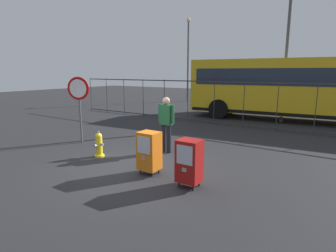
{
  "coord_description": "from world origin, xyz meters",
  "views": [
    {
      "loc": [
        4.42,
        -5.07,
        2.4
      ],
      "look_at": [
        0.3,
        1.2,
        0.9
      ],
      "focal_mm": 29.23,
      "sensor_mm": 36.0,
      "label": 1
    }
  ],
  "objects_px": {
    "newspaper_box_primary": "(149,151)",
    "street_light_near_right": "(289,19)",
    "fire_hydrant": "(99,145)",
    "pedestrian": "(166,121)",
    "newspaper_box_secondary": "(189,161)",
    "bus_near": "(301,86)",
    "stop_sign": "(79,96)",
    "street_light_near_left": "(188,54)"
  },
  "relations": [
    {
      "from": "stop_sign",
      "to": "street_light_near_right",
      "type": "bearing_deg",
      "value": 58.53
    },
    {
      "from": "fire_hydrant",
      "to": "bus_near",
      "type": "height_order",
      "value": "bus_near"
    },
    {
      "from": "newspaper_box_secondary",
      "to": "pedestrian",
      "type": "xyz_separation_m",
      "value": [
        -1.8,
        1.83,
        0.38
      ]
    },
    {
      "from": "newspaper_box_secondary",
      "to": "pedestrian",
      "type": "distance_m",
      "value": 2.6
    },
    {
      "from": "newspaper_box_secondary",
      "to": "pedestrian",
      "type": "relative_size",
      "value": 0.61
    },
    {
      "from": "bus_near",
      "to": "street_light_near_left",
      "type": "bearing_deg",
      "value": 146.02
    },
    {
      "from": "pedestrian",
      "to": "stop_sign",
      "type": "bearing_deg",
      "value": -168.02
    },
    {
      "from": "bus_near",
      "to": "street_light_near_left",
      "type": "height_order",
      "value": "street_light_near_left"
    },
    {
      "from": "pedestrian",
      "to": "street_light_near_right",
      "type": "height_order",
      "value": "street_light_near_right"
    },
    {
      "from": "newspaper_box_primary",
      "to": "street_light_near_left",
      "type": "xyz_separation_m",
      "value": [
        -7.27,
        14.79,
        3.23
      ]
    },
    {
      "from": "stop_sign",
      "to": "street_light_near_right",
      "type": "height_order",
      "value": "street_light_near_right"
    },
    {
      "from": "newspaper_box_secondary",
      "to": "street_light_near_left",
      "type": "relative_size",
      "value": 0.16
    },
    {
      "from": "stop_sign",
      "to": "street_light_near_left",
      "type": "height_order",
      "value": "street_light_near_left"
    },
    {
      "from": "newspaper_box_primary",
      "to": "stop_sign",
      "type": "xyz_separation_m",
      "value": [
        -3.71,
        1.04,
        1.03
      ]
    },
    {
      "from": "newspaper_box_primary",
      "to": "pedestrian",
      "type": "height_order",
      "value": "pedestrian"
    },
    {
      "from": "pedestrian",
      "to": "street_light_near_right",
      "type": "xyz_separation_m",
      "value": [
        1.82,
        7.33,
        3.81
      ]
    },
    {
      "from": "street_light_near_left",
      "to": "fire_hydrant",
      "type": "bearing_deg",
      "value": -70.07
    },
    {
      "from": "fire_hydrant",
      "to": "newspaper_box_primary",
      "type": "relative_size",
      "value": 0.73
    },
    {
      "from": "pedestrian",
      "to": "bus_near",
      "type": "height_order",
      "value": "bus_near"
    },
    {
      "from": "newspaper_box_secondary",
      "to": "bus_near",
      "type": "relative_size",
      "value": 0.1
    },
    {
      "from": "newspaper_box_secondary",
      "to": "street_light_near_left",
      "type": "distance_m",
      "value": 17.45
    },
    {
      "from": "newspaper_box_secondary",
      "to": "street_light_near_right",
      "type": "height_order",
      "value": "street_light_near_right"
    },
    {
      "from": "bus_near",
      "to": "fire_hydrant",
      "type": "bearing_deg",
      "value": -116.98
    },
    {
      "from": "stop_sign",
      "to": "fire_hydrant",
      "type": "bearing_deg",
      "value": -24.2
    },
    {
      "from": "bus_near",
      "to": "street_light_near_right",
      "type": "relative_size",
      "value": 1.28
    },
    {
      "from": "stop_sign",
      "to": "bus_near",
      "type": "relative_size",
      "value": 0.21
    },
    {
      "from": "street_light_near_right",
      "to": "newspaper_box_secondary",
      "type": "bearing_deg",
      "value": -90.15
    },
    {
      "from": "street_light_near_right",
      "to": "newspaper_box_primary",
      "type": "bearing_deg",
      "value": -97.44
    },
    {
      "from": "fire_hydrant",
      "to": "newspaper_box_primary",
      "type": "distance_m",
      "value": 2.04
    },
    {
      "from": "newspaper_box_primary",
      "to": "street_light_near_right",
      "type": "bearing_deg",
      "value": 82.56
    },
    {
      "from": "fire_hydrant",
      "to": "pedestrian",
      "type": "relative_size",
      "value": 0.45
    },
    {
      "from": "pedestrian",
      "to": "newspaper_box_secondary",
      "type": "bearing_deg",
      "value": -45.52
    },
    {
      "from": "stop_sign",
      "to": "street_light_near_left",
      "type": "distance_m",
      "value": 14.37
    },
    {
      "from": "stop_sign",
      "to": "bus_near",
      "type": "xyz_separation_m",
      "value": [
        5.53,
        8.67,
        0.11
      ]
    },
    {
      "from": "street_light_near_left",
      "to": "street_light_near_right",
      "type": "height_order",
      "value": "street_light_near_right"
    },
    {
      "from": "newspaper_box_secondary",
      "to": "pedestrian",
      "type": "height_order",
      "value": "pedestrian"
    },
    {
      "from": "newspaper_box_primary",
      "to": "newspaper_box_secondary",
      "type": "relative_size",
      "value": 1.0
    },
    {
      "from": "stop_sign",
      "to": "street_light_near_right",
      "type": "xyz_separation_m",
      "value": [
        4.88,
        7.98,
        3.15
      ]
    },
    {
      "from": "bus_near",
      "to": "pedestrian",
      "type": "bearing_deg",
      "value": -111.97
    },
    {
      "from": "newspaper_box_secondary",
      "to": "bus_near",
      "type": "height_order",
      "value": "bus_near"
    },
    {
      "from": "street_light_near_left",
      "to": "street_light_near_right",
      "type": "xyz_separation_m",
      "value": [
        8.45,
        -5.77,
        0.95
      ]
    },
    {
      "from": "fire_hydrant",
      "to": "street_light_near_left",
      "type": "xyz_separation_m",
      "value": [
        -5.26,
        14.51,
        3.45
      ]
    }
  ]
}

